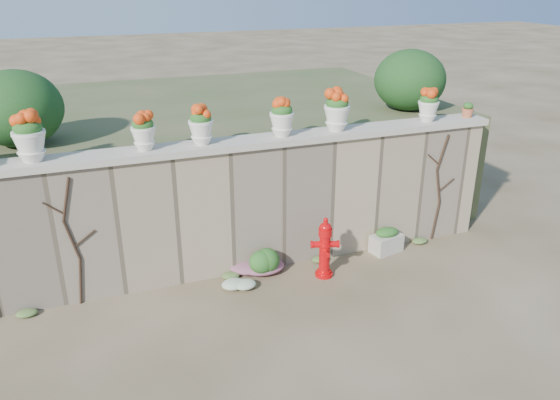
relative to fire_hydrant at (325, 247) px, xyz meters
name	(u,v)px	position (x,y,z in m)	size (l,w,h in m)	color
ground	(298,326)	(-0.88, -1.08, -0.49)	(80.00, 80.00, 0.00)	brown
stone_wall	(255,207)	(-0.88, 0.72, 0.51)	(8.00, 0.40, 2.00)	#9B8767
wall_cap	(254,142)	(-0.88, 0.72, 1.56)	(8.10, 0.52, 0.10)	beige
raised_fill	(207,150)	(-0.88, 3.92, 0.51)	(9.00, 6.00, 2.00)	#384C23
back_shrub_left	(17,108)	(-4.08, 1.92, 2.06)	(1.30, 1.30, 1.10)	#143814
back_shrub_right	(410,80)	(2.52, 1.92, 2.06)	(1.30, 1.30, 1.10)	#143814
vine_left	(73,241)	(-3.55, 0.50, 0.50)	(0.60, 0.04, 1.91)	black
vine_right	(439,187)	(2.35, 0.50, 0.50)	(0.60, 0.04, 1.91)	black
fire_hydrant	(325,247)	(0.00, 0.00, 0.00)	(0.43, 0.30, 0.98)	red
planter_box	(386,241)	(1.32, 0.37, -0.29)	(0.58, 0.41, 0.44)	beige
green_shrub	(267,261)	(-0.85, 0.25, -0.21)	(0.60, 0.54, 0.57)	#1E5119
magenta_clump	(256,266)	(-0.96, 0.46, -0.38)	(0.88, 0.58, 0.23)	#C2268C
white_flowers	(240,283)	(-1.34, 0.09, -0.40)	(0.49, 0.40, 0.18)	white
urn_pot_0	(29,137)	(-3.88, 0.72, 1.93)	(0.41, 0.41, 0.65)	white
urn_pot_1	(143,131)	(-2.45, 0.72, 1.87)	(0.34, 0.34, 0.53)	white
urn_pot_2	(201,125)	(-1.65, 0.72, 1.88)	(0.35, 0.35, 0.55)	white
urn_pot_3	(282,117)	(-0.43, 0.72, 1.89)	(0.36, 0.36, 0.57)	white
urn_pot_4	(337,111)	(0.47, 0.72, 1.92)	(0.40, 0.40, 0.63)	white
urn_pot_5	(428,105)	(2.12, 0.72, 1.87)	(0.34, 0.34, 0.53)	white
terracotta_pot	(468,111)	(2.92, 0.72, 1.72)	(0.20, 0.20, 0.24)	#C2623B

